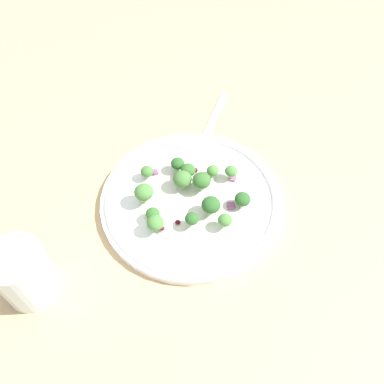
{
  "coord_description": "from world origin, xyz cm",
  "views": [
    {
      "loc": [
        -13.88,
        32.33,
        50.11
      ],
      "look_at": [
        -0.1,
        -0.88,
        2.7
      ],
      "focal_mm": 36.49,
      "sensor_mm": 36.0,
      "label": 1
    }
  ],
  "objects_px": {
    "broccoli_floret_0": "(211,205)",
    "fork": "(209,127)",
    "plate": "(192,199)",
    "broccoli_floret_2": "(231,171)",
    "water_glass": "(24,274)",
    "broccoli_floret_1": "(188,170)"
  },
  "relations": [
    {
      "from": "broccoli_floret_0",
      "to": "fork",
      "type": "distance_m",
      "value": 0.2
    },
    {
      "from": "water_glass",
      "to": "plate",
      "type": "bearing_deg",
      "value": -123.59
    },
    {
      "from": "broccoli_floret_1",
      "to": "fork",
      "type": "xyz_separation_m",
      "value": [
        0.01,
        -0.13,
        -0.03
      ]
    },
    {
      "from": "broccoli_floret_0",
      "to": "broccoli_floret_2",
      "type": "relative_size",
      "value": 1.41
    },
    {
      "from": "plate",
      "to": "broccoli_floret_1",
      "type": "xyz_separation_m",
      "value": [
        0.02,
        -0.03,
        0.02
      ]
    },
    {
      "from": "plate",
      "to": "broccoli_floret_0",
      "type": "height_order",
      "value": "broccoli_floret_0"
    },
    {
      "from": "broccoli_floret_1",
      "to": "water_glass",
      "type": "distance_m",
      "value": 0.28
    },
    {
      "from": "broccoli_floret_1",
      "to": "fork",
      "type": "distance_m",
      "value": 0.14
    },
    {
      "from": "broccoli_floret_0",
      "to": "broccoli_floret_1",
      "type": "bearing_deg",
      "value": -41.22
    },
    {
      "from": "broccoli_floret_0",
      "to": "broccoli_floret_2",
      "type": "bearing_deg",
      "value": -94.35
    },
    {
      "from": "broccoli_floret_1",
      "to": "water_glass",
      "type": "xyz_separation_m",
      "value": [
        0.12,
        0.25,
        0.01
      ]
    },
    {
      "from": "plate",
      "to": "broccoli_floret_2",
      "type": "height_order",
      "value": "broccoli_floret_2"
    },
    {
      "from": "plate",
      "to": "water_glass",
      "type": "height_order",
      "value": "water_glass"
    },
    {
      "from": "broccoli_floret_1",
      "to": "water_glass",
      "type": "relative_size",
      "value": 0.28
    },
    {
      "from": "broccoli_floret_0",
      "to": "water_glass",
      "type": "height_order",
      "value": "water_glass"
    },
    {
      "from": "broccoli_floret_1",
      "to": "broccoli_floret_2",
      "type": "distance_m",
      "value": 0.07
    },
    {
      "from": "water_glass",
      "to": "broccoli_floret_0",
      "type": "bearing_deg",
      "value": -132.19
    },
    {
      "from": "broccoli_floret_0",
      "to": "broccoli_floret_2",
      "type": "distance_m",
      "value": 0.08
    },
    {
      "from": "broccoli_floret_0",
      "to": "broccoli_floret_1",
      "type": "distance_m",
      "value": 0.08
    },
    {
      "from": "fork",
      "to": "broccoli_floret_0",
      "type": "bearing_deg",
      "value": 111.36
    },
    {
      "from": "broccoli_floret_2",
      "to": "water_glass",
      "type": "height_order",
      "value": "water_glass"
    },
    {
      "from": "plate",
      "to": "fork",
      "type": "bearing_deg",
      "value": -78.1
    }
  ]
}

